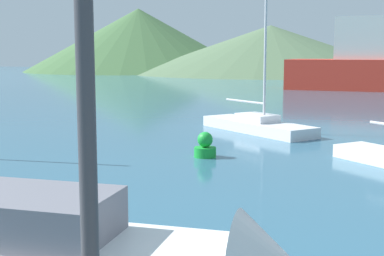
# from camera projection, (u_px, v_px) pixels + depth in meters

# --- Properties ---
(motorboat_near) EXTENTS (8.64, 3.54, 2.18)m
(motorboat_near) POSITION_uv_depth(u_px,v_px,m) (77.00, 254.00, 8.85)
(motorboat_near) COLOR white
(motorboat_near) RESTS_ON ground_plane
(sailboat_inner) EXTENTS (6.57, 5.09, 8.87)m
(sailboat_inner) POSITION_uv_depth(u_px,v_px,m) (257.00, 124.00, 25.92)
(sailboat_inner) COLOR silver
(sailboat_inner) RESTS_ON ground_plane
(buoy_marker) EXTENTS (0.81, 0.81, 0.93)m
(buoy_marker) POSITION_uv_depth(u_px,v_px,m) (205.00, 147.00, 19.53)
(buoy_marker) COLOR green
(buoy_marker) RESTS_ON ground_plane
(hill_west) EXTENTS (49.34, 49.34, 13.54)m
(hill_west) POSITION_uv_depth(u_px,v_px,m) (139.00, 40.00, 116.88)
(hill_west) COLOR #3D6038
(hill_west) RESTS_ON ground_plane
(hill_central) EXTENTS (54.44, 54.44, 9.24)m
(hill_central) POSITION_uv_depth(u_px,v_px,m) (270.00, 49.00, 103.65)
(hill_central) COLOR #4C6647
(hill_central) RESTS_ON ground_plane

